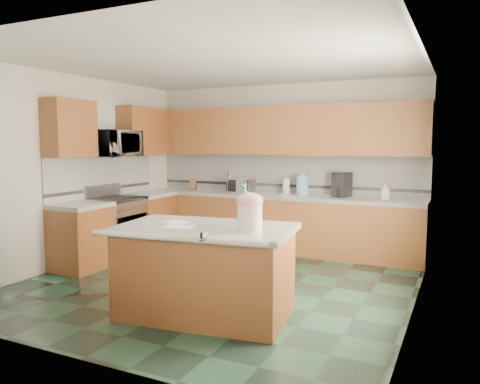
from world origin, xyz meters
The scene contains 52 objects.
floor centered at (0.00, 0.00, 0.00)m, with size 4.60×4.60×0.00m, color black.
ceiling centered at (0.00, 0.00, 2.70)m, with size 4.60×4.60×0.00m, color white.
wall_back centered at (0.00, 2.32, 1.35)m, with size 4.60×0.04×2.70m, color silver.
wall_front centered at (0.00, -2.32, 1.35)m, with size 4.60×0.04×2.70m, color silver.
wall_left centered at (-2.32, 0.00, 1.35)m, with size 0.04×4.60×2.70m, color silver.
wall_right centered at (2.32, 0.00, 1.35)m, with size 0.04×4.60×2.70m, color silver.
back_base_cab centered at (0.00, 2.00, 0.43)m, with size 4.60×0.60×0.86m, color #321708.
back_countertop centered at (0.00, 2.00, 0.89)m, with size 4.60×0.64×0.06m, color white.
back_upper_cab centered at (0.00, 2.13, 1.94)m, with size 4.60×0.33×0.78m, color #321708.
back_backsplash centered at (0.00, 2.29, 1.24)m, with size 4.60×0.02×0.63m, color silver.
back_accent_band centered at (0.00, 2.28, 1.04)m, with size 4.60×0.01×0.05m, color black.
left_base_cab_rear centered at (-2.00, 1.29, 0.43)m, with size 0.60×0.82×0.86m, color #321708.
left_counter_rear centered at (-2.00, 1.29, 0.89)m, with size 0.64×0.82×0.06m, color white.
left_base_cab_front centered at (-2.00, -0.24, 0.43)m, with size 0.60×0.72×0.86m, color #321708.
left_counter_front centered at (-2.00, -0.24, 0.89)m, with size 0.64×0.72×0.06m, color white.
left_backsplash centered at (-2.29, 0.55, 1.24)m, with size 0.02×2.30×0.63m, color silver.
left_accent_band centered at (-2.28, 0.55, 1.04)m, with size 0.01×2.30×0.05m, color black.
left_upper_cab_rear centered at (-2.13, 1.42, 1.94)m, with size 0.33×1.09×0.78m, color #321708.
left_upper_cab_front centered at (-2.13, -0.24, 1.94)m, with size 0.33×0.72×0.78m, color #321708.
range_body centered at (-2.00, 0.50, 0.44)m, with size 0.60×0.76×0.88m, color #B7B7BC.
range_oven_door centered at (-1.71, 0.50, 0.40)m, with size 0.02×0.68×0.55m, color black.
range_cooktop centered at (-2.00, 0.50, 0.90)m, with size 0.62×0.78×0.04m, color black.
range_handle centered at (-1.68, 0.50, 0.78)m, with size 0.02×0.02×0.66m, color #B7B7BC.
range_backguard centered at (-2.26, 0.50, 1.02)m, with size 0.06×0.76×0.18m, color #B7B7BC.
microwave centered at (-2.00, 0.50, 1.73)m, with size 0.73×0.50×0.41m, color #B7B7BC.
island_base centered at (0.42, -1.00, 0.43)m, with size 1.64×0.94×0.86m, color #321708.
island_top centered at (0.42, -1.00, 0.89)m, with size 1.74×1.04×0.06m, color white.
island_bullnose centered at (0.42, -1.52, 0.89)m, with size 0.06×0.06×1.74m, color white.
treat_jar centered at (0.92, -1.04, 1.04)m, with size 0.23×0.23×0.24m, color silver.
treat_jar_lid centered at (0.92, -1.04, 1.20)m, with size 0.25×0.25×0.16m, color #DF9D9D.
treat_jar_knob centered at (0.92, -1.04, 1.25)m, with size 0.03×0.03×0.08m, color tan.
treat_jar_knob_end_l centered at (0.88, -1.04, 1.25)m, with size 0.04×0.04×0.04m, color tan.
treat_jar_knob_end_r centered at (0.96, -1.04, 1.25)m, with size 0.04×0.04×0.04m, color tan.
soap_bottle_island centered at (0.77, -0.82, 1.13)m, with size 0.16×0.16×0.42m, color teal.
paper_sheet_a centered at (0.21, -1.17, 0.92)m, with size 0.29×0.22×0.00m, color white.
paper_sheet_b centered at (0.04, -0.95, 0.92)m, with size 0.27×0.20×0.00m, color white.
clamp_body centered at (0.70, -1.50, 0.93)m, with size 0.03×0.09×0.08m, color black.
clamp_handle centered at (0.70, -1.55, 0.91)m, with size 0.01×0.01×0.06m, color black.
knife_block centered at (-1.59, 2.05, 1.02)m, with size 0.10×0.09×0.19m, color #472814.
utensil_crock centered at (-0.88, 2.08, 0.99)m, with size 0.12×0.12×0.14m, color black.
utensil_bundle centered at (-0.88, 2.08, 1.17)m, with size 0.07×0.07×0.21m, color #472814.
toaster_oven centered at (-0.65, 2.05, 1.04)m, with size 0.41×0.28×0.24m, color #B7B7BC.
toaster_oven_door centered at (-0.65, 1.92, 1.04)m, with size 0.37×0.01×0.20m, color black.
paper_towel centered at (0.13, 2.10, 1.05)m, with size 0.11×0.11×0.25m, color white.
paper_towel_base centered at (0.13, 2.10, 0.93)m, with size 0.17×0.17×0.01m, color #B7B7BC.
water_jug centered at (0.42, 2.06, 1.08)m, with size 0.19×0.19×0.32m, color #6593D2.
water_jug_neck centered at (0.42, 2.06, 1.26)m, with size 0.09×0.09×0.05m, color #6593D2.
coffee_maker centered at (1.04, 2.08, 1.11)m, with size 0.22×0.25×0.38m, color black.
coffee_carafe centered at (1.04, 2.02, 1.00)m, with size 0.16×0.16×0.16m, color black.
soap_bottle_back centered at (1.69, 2.05, 1.04)m, with size 0.10×0.11×0.23m, color white.
soap_back_cap centered at (1.69, 2.05, 1.17)m, with size 0.02×0.02×0.03m, color red.
window_light_proxy centered at (2.29, -0.20, 1.50)m, with size 0.02×1.40×1.10m, color white.
Camera 1 is at (2.73, -5.00, 1.74)m, focal length 35.00 mm.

